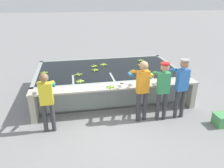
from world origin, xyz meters
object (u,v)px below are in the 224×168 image
Objects in this scene: worker_1 at (142,86)px; banana_bunch_ledge_0 at (110,87)px; banana_bunch_floating_2 at (78,75)px; banana_bunch_floating_9 at (94,66)px; banana_bunch_floating_7 at (163,63)px; banana_bunch_floating_8 at (80,81)px; worker_2 at (163,86)px; knife_0 at (124,84)px; banana_bunch_floating_4 at (164,69)px; knife_1 at (41,93)px; banana_bunch_floating_6 at (95,70)px; crate at (224,119)px; banana_bunch_floating_10 at (133,71)px; worker_0 at (47,98)px; worker_3 at (181,83)px; banana_bunch_floating_5 at (44,73)px; banana_bunch_floating_0 at (104,65)px; banana_bunch_floating_1 at (140,60)px; banana_bunch_floating_3 at (141,65)px.

banana_bunch_ledge_0 is at bearing 151.86° from worker_1.
banana_bunch_floating_2 and banana_bunch_floating_9 have the same top height.
banana_bunch_floating_8 is (-3.18, -1.30, -0.00)m from banana_bunch_floating_7.
banana_bunch_ledge_0 is (-1.34, 0.49, -0.13)m from worker_2.
banana_bunch_floating_4 is at bearing 31.07° from knife_0.
knife_0 is at bearing 5.07° from knife_1.
crate is (3.17, -2.66, -0.72)m from banana_bunch_floating_6.
banana_bunch_floating_9 reaches higher than crate.
worker_2 is at bearing -78.30° from banana_bunch_floating_10.
worker_3 is (3.57, 0.02, 0.11)m from worker_0.
banana_bunch_floating_10 is at bearing -152.49° from banana_bunch_floating_7.
banana_bunch_floating_6 is at bearing -0.76° from banana_bunch_floating_5.
banana_bunch_floating_2 is 1.17m from banana_bunch_floating_5.
banana_bunch_floating_0 and banana_bunch_floating_1 have the same top height.
knife_0 is at bearing 120.21° from worker_1.
banana_bunch_floating_4 is 1.01× the size of banana_bunch_floating_8.
banana_bunch_floating_6 and banana_bunch_floating_7 have the same top height.
banana_bunch_floating_3 is at bearing 87.05° from worker_2.
knife_1 is (-1.63, -1.59, -0.01)m from banana_bunch_floating_6.
worker_0 reaches higher than knife_0.
banana_bunch_ledge_0 is (0.23, -1.99, 0.00)m from banana_bunch_floating_9.
banana_bunch_ledge_0 reaches higher than banana_bunch_floating_5.
banana_bunch_floating_5 is (-4.03, 0.41, -0.00)m from banana_bunch_floating_4.
worker_1 is 1.62m from banana_bunch_floating_10.
banana_bunch_floating_3 is at bearing -107.03° from banana_bunch_floating_1.
worker_3 reaches higher than worker_2.
banana_bunch_floating_4 is at bearing 29.21° from banana_bunch_ledge_0.
banana_bunch_ledge_0 is 0.87× the size of knife_1.
worker_0 reaches higher than banana_bunch_floating_2.
banana_bunch_floating_6 is (1.43, 2.04, -0.06)m from worker_0.
banana_bunch_floating_10 is at bearing 49.99° from banana_bunch_ledge_0.
knife_1 is at bearing -135.71° from banana_bunch_floating_6.
worker_1 is 6.12× the size of banana_bunch_floating_7.
banana_bunch_floating_2 is 0.99× the size of banana_bunch_ledge_0.
banana_bunch_floating_7 is at bearing -1.98° from banana_bunch_floating_9.
banana_bunch_ledge_0 is at bearing -150.79° from banana_bunch_floating_4.
worker_0 reaches higher than banana_bunch_floating_6.
banana_bunch_floating_1 reaches higher than crate.
banana_bunch_floating_8 is at bearing 158.45° from worker_3.
banana_bunch_floating_3 is at bearing 28.86° from knife_1.
worker_1 is 3.39m from banana_bunch_floating_5.
banana_bunch_floating_8 is at bearing -120.32° from banana_bunch_floating_6.
banana_bunch_floating_9 is 2.61m from knife_1.
worker_3 is 1.59m from knife_0.
worker_1 reaches higher than worker_2.
banana_bunch_floating_5 is at bearing 151.17° from crate.
banana_bunch_floating_6 is 1.54m from knife_0.
banana_bunch_floating_0 is 0.68m from banana_bunch_floating_6.
banana_bunch_ledge_0 reaches higher than banana_bunch_floating_1.
banana_bunch_floating_5 is 5.60m from crate.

